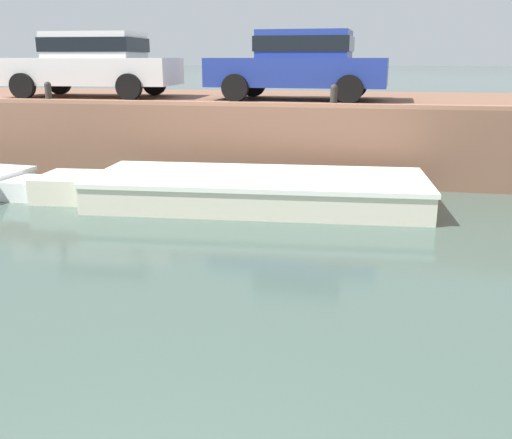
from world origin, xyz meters
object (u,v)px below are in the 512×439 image
(mooring_bollard_mid, at_px, (334,95))
(mooring_bollard_west, at_px, (48,91))
(car_left_inner_blue, at_px, (300,62))
(boat_moored_central_cream, at_px, (242,190))
(car_leftmost_white, at_px, (92,62))

(mooring_bollard_mid, bearing_deg, mooring_bollard_west, 180.00)
(mooring_bollard_mid, bearing_deg, car_left_inner_blue, 115.46)
(mooring_bollard_west, distance_m, mooring_bollard_mid, 6.19)
(boat_moored_central_cream, distance_m, mooring_bollard_mid, 2.88)
(car_leftmost_white, bearing_deg, mooring_bollard_mid, -17.54)
(boat_moored_central_cream, bearing_deg, mooring_bollard_mid, 53.99)
(car_leftmost_white, xyz_separation_m, mooring_bollard_mid, (6.06, -1.91, -0.61))
(boat_moored_central_cream, height_order, mooring_bollard_west, mooring_bollard_west)
(boat_moored_central_cream, xyz_separation_m, car_left_inner_blue, (0.52, 3.87, 2.15))
(car_left_inner_blue, xyz_separation_m, mooring_bollard_mid, (0.91, -1.91, -0.61))
(car_leftmost_white, relative_size, mooring_bollard_mid, 9.74)
(boat_moored_central_cream, relative_size, car_left_inner_blue, 1.70)
(car_left_inner_blue, bearing_deg, mooring_bollard_west, -160.12)
(boat_moored_central_cream, bearing_deg, mooring_bollard_west, 157.59)
(mooring_bollard_mid, bearing_deg, boat_moored_central_cream, -126.01)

